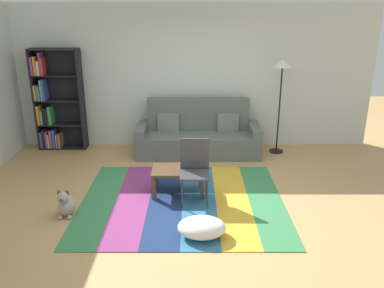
{
  "coord_description": "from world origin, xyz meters",
  "views": [
    {
      "loc": [
        -0.04,
        -4.93,
        2.6
      ],
      "look_at": [
        -0.05,
        0.66,
        0.65
      ],
      "focal_mm": 36.71,
      "sensor_mm": 36.0,
      "label": 1
    }
  ],
  "objects_px": {
    "bookshelf": "(55,104)",
    "pouf": "(203,227)",
    "coffee_table": "(179,174)",
    "tv_remote": "(184,171)",
    "standing_lamp": "(283,76)",
    "dog": "(67,204)",
    "folding_chair": "(196,166)",
    "couch": "(199,136)"
  },
  "relations": [
    {
      "from": "couch",
      "to": "bookshelf",
      "type": "relative_size",
      "value": 1.19
    },
    {
      "from": "pouf",
      "to": "folding_chair",
      "type": "bearing_deg",
      "value": 94.89
    },
    {
      "from": "pouf",
      "to": "dog",
      "type": "distance_m",
      "value": 1.84
    },
    {
      "from": "standing_lamp",
      "to": "tv_remote",
      "type": "distance_m",
      "value": 2.75
    },
    {
      "from": "tv_remote",
      "to": "pouf",
      "type": "bearing_deg",
      "value": -89.7
    },
    {
      "from": "coffee_table",
      "to": "folding_chair",
      "type": "xyz_separation_m",
      "value": [
        0.24,
        -0.22,
        0.22
      ]
    },
    {
      "from": "bookshelf",
      "to": "coffee_table",
      "type": "relative_size",
      "value": 2.51
    },
    {
      "from": "couch",
      "to": "standing_lamp",
      "type": "distance_m",
      "value": 1.86
    },
    {
      "from": "couch",
      "to": "standing_lamp",
      "type": "xyz_separation_m",
      "value": [
        1.49,
        0.05,
        1.11
      ]
    },
    {
      "from": "couch",
      "to": "pouf",
      "type": "distance_m",
      "value": 2.88
    },
    {
      "from": "bookshelf",
      "to": "pouf",
      "type": "height_order",
      "value": "bookshelf"
    },
    {
      "from": "couch",
      "to": "folding_chair",
      "type": "height_order",
      "value": "couch"
    },
    {
      "from": "tv_remote",
      "to": "couch",
      "type": "bearing_deg",
      "value": 69.47
    },
    {
      "from": "couch",
      "to": "bookshelf",
      "type": "bearing_deg",
      "value": 173.99
    },
    {
      "from": "coffee_table",
      "to": "tv_remote",
      "type": "distance_m",
      "value": 0.13
    },
    {
      "from": "couch",
      "to": "dog",
      "type": "bearing_deg",
      "value": -126.83
    },
    {
      "from": "coffee_table",
      "to": "standing_lamp",
      "type": "xyz_separation_m",
      "value": [
        1.8,
        1.77,
        1.13
      ]
    },
    {
      "from": "coffee_table",
      "to": "folding_chair",
      "type": "relative_size",
      "value": 0.84
    },
    {
      "from": "couch",
      "to": "standing_lamp",
      "type": "relative_size",
      "value": 1.3
    },
    {
      "from": "couch",
      "to": "pouf",
      "type": "xyz_separation_m",
      "value": [
        0.0,
        -2.88,
        -0.21
      ]
    },
    {
      "from": "couch",
      "to": "tv_remote",
      "type": "distance_m",
      "value": 1.81
    },
    {
      "from": "pouf",
      "to": "tv_remote",
      "type": "bearing_deg",
      "value": 102.97
    },
    {
      "from": "pouf",
      "to": "standing_lamp",
      "type": "xyz_separation_m",
      "value": [
        1.49,
        2.93,
        1.32
      ]
    },
    {
      "from": "couch",
      "to": "coffee_table",
      "type": "height_order",
      "value": "couch"
    },
    {
      "from": "pouf",
      "to": "dog",
      "type": "relative_size",
      "value": 1.45
    },
    {
      "from": "bookshelf",
      "to": "folding_chair",
      "type": "relative_size",
      "value": 2.12
    },
    {
      "from": "bookshelf",
      "to": "coffee_table",
      "type": "height_order",
      "value": "bookshelf"
    },
    {
      "from": "standing_lamp",
      "to": "coffee_table",
      "type": "bearing_deg",
      "value": -135.52
    },
    {
      "from": "couch",
      "to": "dog",
      "type": "xyz_separation_m",
      "value": [
        -1.77,
        -2.36,
        -0.18
      ]
    },
    {
      "from": "standing_lamp",
      "to": "folding_chair",
      "type": "bearing_deg",
      "value": -128.21
    },
    {
      "from": "dog",
      "to": "coffee_table",
      "type": "bearing_deg",
      "value": 23.83
    },
    {
      "from": "bookshelf",
      "to": "dog",
      "type": "height_order",
      "value": "bookshelf"
    },
    {
      "from": "dog",
      "to": "folding_chair",
      "type": "xyz_separation_m",
      "value": [
        1.69,
        0.42,
        0.37
      ]
    },
    {
      "from": "coffee_table",
      "to": "pouf",
      "type": "distance_m",
      "value": 1.22
    },
    {
      "from": "coffee_table",
      "to": "standing_lamp",
      "type": "bearing_deg",
      "value": 44.48
    },
    {
      "from": "tv_remote",
      "to": "bookshelf",
      "type": "bearing_deg",
      "value": 127.37
    },
    {
      "from": "pouf",
      "to": "standing_lamp",
      "type": "distance_m",
      "value": 3.54
    },
    {
      "from": "dog",
      "to": "folding_chair",
      "type": "height_order",
      "value": "folding_chair"
    },
    {
      "from": "pouf",
      "to": "couch",
      "type": "bearing_deg",
      "value": 90.05
    },
    {
      "from": "bookshelf",
      "to": "dog",
      "type": "distance_m",
      "value": 2.9
    },
    {
      "from": "dog",
      "to": "folding_chair",
      "type": "relative_size",
      "value": 0.44
    },
    {
      "from": "coffee_table",
      "to": "standing_lamp",
      "type": "relative_size",
      "value": 0.44
    }
  ]
}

